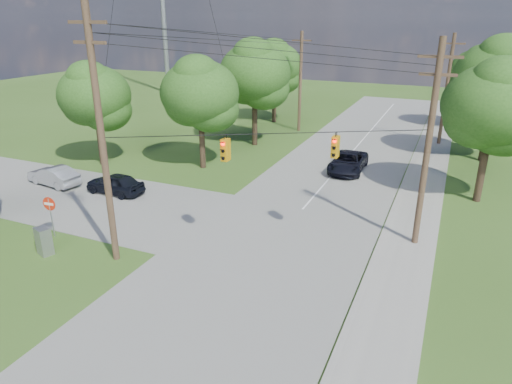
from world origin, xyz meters
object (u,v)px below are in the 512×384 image
at_px(pole_ne, 428,144).
at_px(pole_north_w, 300,81).
at_px(pole_north_e, 447,90).
at_px(car_cross_dark, 115,183).
at_px(car_main_north, 348,162).
at_px(do_not_enter_sign, 50,208).
at_px(car_cross_silver, 54,176).
at_px(control_cabinet, 44,241).
at_px(pole_sw, 102,137).

distance_m(pole_ne, pole_north_w, 26.03).
xyz_separation_m(pole_ne, pole_north_w, (-13.90, 22.00, -0.34)).
xyz_separation_m(pole_north_e, car_cross_dark, (-19.44, -22.46, -4.39)).
bearing_deg(car_main_north, do_not_enter_sign, -125.80).
height_order(car_cross_dark, car_cross_silver, car_cross_dark).
xyz_separation_m(car_main_north, control_cabinet, (-11.08, -19.30, -0.04)).
bearing_deg(control_cabinet, car_main_north, 79.40).
bearing_deg(car_cross_dark, pole_north_w, 168.61).
distance_m(pole_north_e, car_cross_silver, 33.85).
xyz_separation_m(pole_sw, car_cross_silver, (-11.05, 6.71, -5.50)).
bearing_deg(pole_sw, car_cross_dark, 129.75).
distance_m(pole_ne, car_main_north, 13.12).
xyz_separation_m(pole_north_w, do_not_enter_sign, (-4.35, -29.00, -3.43)).
distance_m(pole_sw, car_cross_dark, 10.78).
xyz_separation_m(pole_sw, car_cross_dark, (-5.94, 7.14, -5.48)).
distance_m(pole_north_e, car_main_north, 13.59).
relative_size(pole_ne, car_cross_silver, 2.48).
bearing_deg(pole_north_e, pole_north_w, 180.00).
distance_m(pole_north_e, pole_north_w, 13.90).
bearing_deg(car_cross_silver, do_not_enter_sign, 54.02).
bearing_deg(pole_north_e, do_not_enter_sign, -122.19).
height_order(car_cross_dark, car_main_north, car_main_north).
distance_m(car_main_north, control_cabinet, 22.25).
height_order(pole_sw, control_cabinet, pole_sw).
height_order(pole_north_e, pole_north_w, same).
distance_m(car_main_north, do_not_enter_sign, 21.48).
bearing_deg(car_main_north, pole_north_e, 60.80).
xyz_separation_m(car_cross_dark, car_main_north, (13.38, 11.11, 0.02)).
relative_size(car_cross_dark, car_cross_silver, 0.98).
bearing_deg(control_cabinet, pole_north_w, 103.24).
xyz_separation_m(pole_ne, car_cross_dark, (-19.44, -0.46, -4.72)).
xyz_separation_m(pole_north_w, car_main_north, (7.85, -11.35, -4.37)).
relative_size(car_cross_dark, do_not_enter_sign, 1.79).
bearing_deg(pole_north_w, pole_ne, -57.71).
height_order(pole_north_e, car_cross_silver, pole_north_e).
distance_m(car_cross_dark, car_cross_silver, 5.13).
bearing_deg(pole_sw, pole_ne, 29.38).
height_order(pole_north_w, car_cross_dark, pole_north_w).
relative_size(car_cross_silver, control_cabinet, 2.93).
relative_size(pole_north_w, car_cross_silver, 2.36).
xyz_separation_m(car_cross_dark, do_not_enter_sign, (1.18, -6.54, 0.96)).
relative_size(pole_sw, car_main_north, 2.29).
bearing_deg(do_not_enter_sign, pole_north_e, 50.71).
bearing_deg(car_main_north, pole_sw, -113.35).
bearing_deg(do_not_enter_sign, car_main_north, 48.24).
xyz_separation_m(pole_ne, car_cross_silver, (-24.55, -0.89, -4.74)).
bearing_deg(control_cabinet, pole_ne, 46.05).
xyz_separation_m(pole_sw, pole_ne, (13.50, 7.60, -0.76)).
bearing_deg(do_not_enter_sign, pole_sw, -14.26).
bearing_deg(car_cross_dark, pole_north_e, 141.59).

